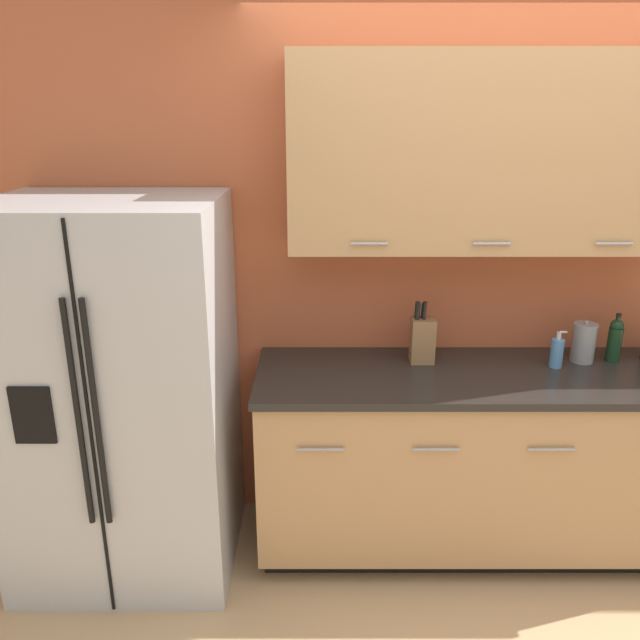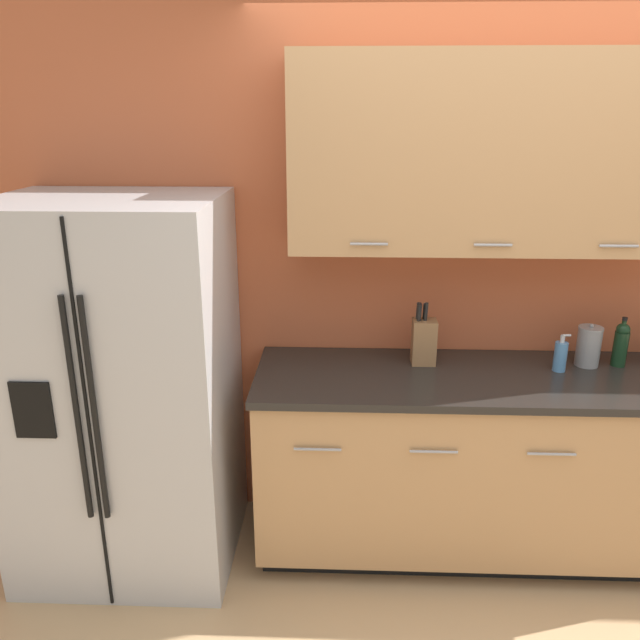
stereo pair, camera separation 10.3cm
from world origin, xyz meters
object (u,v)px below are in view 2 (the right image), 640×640
at_px(refrigerator, 123,389).
at_px(oil_bottle, 621,343).
at_px(steel_canister, 589,346).
at_px(knife_block, 424,340).
at_px(soap_dispenser, 560,356).

distance_m(refrigerator, oil_bottle, 2.30).
relative_size(oil_bottle, steel_canister, 1.16).
bearing_deg(knife_block, steel_canister, 0.46).
xyz_separation_m(refrigerator, knife_block, (1.37, 0.20, 0.18)).
bearing_deg(oil_bottle, soap_dispenser, -166.09).
xyz_separation_m(refrigerator, soap_dispenser, (1.99, 0.14, 0.14)).
bearing_deg(steel_canister, soap_dispenser, -154.49).
bearing_deg(knife_block, soap_dispenser, -6.06).
xyz_separation_m(oil_bottle, steel_canister, (-0.15, -0.00, -0.02)).
bearing_deg(steel_canister, oil_bottle, 0.78).
height_order(soap_dispenser, oil_bottle, oil_bottle).
bearing_deg(refrigerator, oil_bottle, 5.27).
height_order(refrigerator, soap_dispenser, refrigerator).
height_order(oil_bottle, steel_canister, oil_bottle).
xyz_separation_m(refrigerator, steel_canister, (2.14, 0.21, 0.16)).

